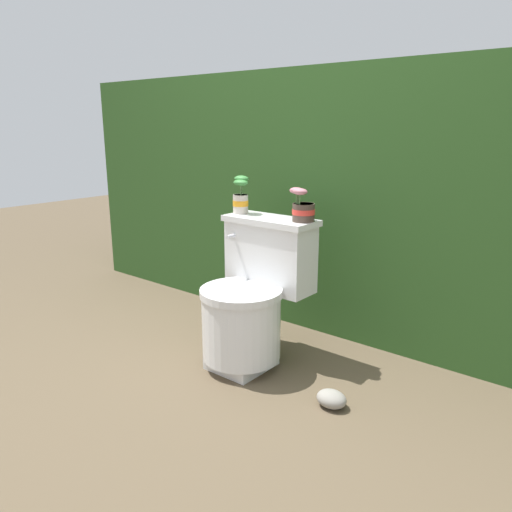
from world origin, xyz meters
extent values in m
plane|color=brown|center=(0.00, 0.00, 0.00)|extent=(12.00, 12.00, 0.00)
cube|color=#284C1E|center=(0.00, 1.17, 0.76)|extent=(3.84, 1.02, 1.52)
cube|color=silver|center=(0.06, 0.03, 0.03)|extent=(0.27, 0.29, 0.06)
cylinder|color=silver|center=(0.06, 0.03, 0.22)|extent=(0.40, 0.40, 0.33)
cylinder|color=silver|center=(0.06, 0.03, 0.40)|extent=(0.41, 0.41, 0.04)
cube|color=silver|center=(0.06, 0.26, 0.54)|extent=(0.47, 0.19, 0.35)
cube|color=silver|center=(0.06, 0.26, 0.73)|extent=(0.49, 0.21, 0.03)
cylinder|color=silver|center=(-0.10, 0.14, 0.64)|extent=(0.02, 0.05, 0.02)
cylinder|color=beige|center=(-0.14, 0.26, 0.79)|extent=(0.08, 0.08, 0.10)
cylinder|color=orange|center=(-0.14, 0.26, 0.80)|extent=(0.08, 0.08, 0.03)
cylinder|color=#332319|center=(-0.14, 0.26, 0.84)|extent=(0.07, 0.07, 0.01)
cylinder|color=#4C753D|center=(-0.14, 0.27, 0.88)|extent=(0.01, 0.01, 0.07)
ellipsoid|color=#387F38|center=(-0.14, 0.27, 0.93)|extent=(0.09, 0.06, 0.03)
cylinder|color=#4C753D|center=(-0.12, 0.24, 0.87)|extent=(0.01, 0.01, 0.06)
ellipsoid|color=#387F38|center=(-0.12, 0.24, 0.91)|extent=(0.09, 0.06, 0.03)
cylinder|color=#47382D|center=(0.25, 0.28, 0.79)|extent=(0.11, 0.11, 0.09)
cylinder|color=red|center=(0.25, 0.28, 0.79)|extent=(0.11, 0.11, 0.03)
cylinder|color=#332319|center=(0.25, 0.28, 0.83)|extent=(0.10, 0.10, 0.01)
cylinder|color=#4C753D|center=(0.23, 0.25, 0.86)|extent=(0.01, 0.01, 0.06)
ellipsoid|color=#B26B75|center=(0.23, 0.25, 0.90)|extent=(0.08, 0.05, 0.03)
cylinder|color=#4C753D|center=(0.24, 0.25, 0.86)|extent=(0.01, 0.01, 0.05)
ellipsoid|color=#B26B75|center=(0.24, 0.25, 0.89)|extent=(0.08, 0.06, 0.03)
cylinder|color=#4C753D|center=(0.25, 0.24, 0.86)|extent=(0.01, 0.01, 0.05)
ellipsoid|color=#B26B75|center=(0.25, 0.24, 0.89)|extent=(0.08, 0.06, 0.03)
ellipsoid|color=gray|center=(0.62, -0.01, 0.04)|extent=(0.14, 0.11, 0.08)
camera|label=1|loc=(1.60, -1.74, 1.20)|focal=35.00mm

